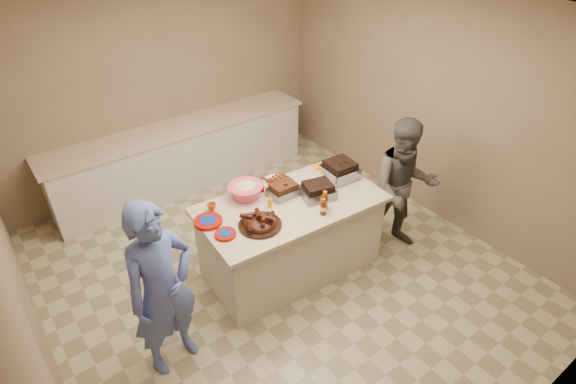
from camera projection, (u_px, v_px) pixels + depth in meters
room at (278, 270)px, 4.93m from camera, size 4.50×5.00×2.70m
back_counter at (184, 156)px, 6.15m from camera, size 3.60×0.64×0.90m
island at (291, 267)px, 4.97m from camera, size 1.92×1.09×0.88m
rib_platter at (260, 226)px, 4.17m from camera, size 0.47×0.47×0.16m
pulled_pork_tray at (284, 195)px, 4.59m from camera, size 0.29×0.22×0.09m
brisket_tray at (318, 196)px, 4.57m from camera, size 0.38×0.34×0.10m
roasting_pan at (339, 177)px, 4.88m from camera, size 0.35×0.35×0.13m
coleslaw_bowl at (246, 197)px, 4.56m from camera, size 0.38×0.38×0.25m
sausage_plate at (277, 183)px, 4.79m from camera, size 0.38×0.38×0.05m
mac_cheese_dish at (325, 172)px, 4.97m from camera, size 0.32×0.24×0.08m
bbq_bottle_a at (324, 209)px, 4.39m from camera, size 0.07×0.07×0.20m
bbq_bottle_b at (323, 214)px, 4.32m from camera, size 0.06×0.06×0.18m
mustard_bottle at (270, 207)px, 4.42m from camera, size 0.05×0.05×0.13m
sauce_bowl at (271, 193)px, 4.62m from camera, size 0.14×0.05×0.14m
plate_stack_large at (208, 223)px, 4.21m from camera, size 0.28×0.28×0.03m
plate_stack_small at (225, 235)px, 4.06m from camera, size 0.21×0.21×0.03m
plastic_cup at (212, 211)px, 4.36m from camera, size 0.10×0.09×0.09m
basket_stack at (253, 191)px, 4.66m from camera, size 0.20×0.16×0.09m
guest_blue at (177, 355)px, 4.03m from camera, size 0.91×1.74×0.40m
guest_gray at (393, 243)px, 5.32m from camera, size 1.49×1.74×0.60m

